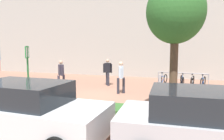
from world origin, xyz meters
TOP-DOWN VIEW (x-y plane):
  - ground_plane at (0.00, 0.00)m, footprint 60.00×60.00m
  - building_facade at (0.00, 8.25)m, footprint 28.00×1.20m
  - planter_strip at (-0.31, -1.95)m, footprint 7.00×1.10m
  - tree_sidewalk at (3.79, -1.90)m, footprint 2.01×2.01m
  - parking_sign_post at (-2.45, -1.95)m, footprint 0.13×0.35m
  - bike_at_sign at (-2.35, -1.71)m, footprint 1.67×0.42m
  - bike_rack_cluster at (4.18, 4.79)m, footprint 3.20×1.81m
  - bollard_steel at (2.92, 2.69)m, footprint 0.16×0.16m
  - person_suited_navy at (-0.46, 3.14)m, footprint 0.61×0.42m
  - person_shirt_blue at (1.02, 1.08)m, footprint 0.37×0.58m
  - person_suited_dark at (-2.63, 1.05)m, footprint 0.46×0.51m
  - car_white_hatch at (0.13, -5.09)m, footprint 4.33×2.08m
  - car_silver_sedan at (4.75, -4.71)m, footprint 4.40×2.22m

SIDE VIEW (x-z plane):
  - ground_plane at x=0.00m, z-range 0.00..0.00m
  - planter_strip at x=-0.31m, z-range 0.00..0.16m
  - bike_rack_cluster at x=4.18m, z-range -0.07..0.76m
  - bike_at_sign at x=-2.35m, z-range -0.08..0.78m
  - bollard_steel at x=2.92m, z-range 0.00..0.90m
  - car_white_hatch at x=0.13m, z-range -0.01..1.53m
  - car_silver_sedan at x=4.75m, z-range -0.01..1.53m
  - person_suited_navy at x=-0.46m, z-range 0.12..1.84m
  - person_shirt_blue at x=1.02m, z-range 0.12..1.84m
  - person_suited_dark at x=-2.63m, z-range 0.12..1.84m
  - parking_sign_post at x=-2.45m, z-range 0.38..2.92m
  - tree_sidewalk at x=3.79m, z-range 1.24..6.03m
  - building_facade at x=0.00m, z-range 0.00..10.00m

